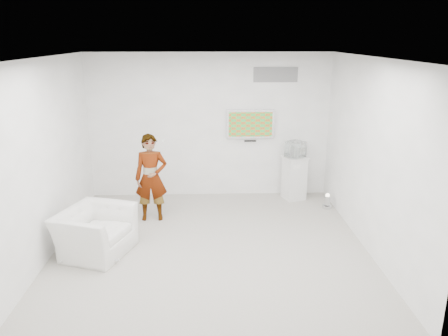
# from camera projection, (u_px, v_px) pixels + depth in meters

# --- Properties ---
(room) EXTENTS (5.01, 5.01, 3.00)m
(room) POSITION_uv_depth(u_px,v_px,m) (210.00, 158.00, 6.69)
(room) COLOR #AEA99F
(room) RESTS_ON ground
(tv) EXTENTS (1.00, 0.08, 0.60)m
(tv) POSITION_uv_depth(u_px,v_px,m) (250.00, 124.00, 9.05)
(tv) COLOR silver
(tv) RESTS_ON room
(logo_decal) EXTENTS (0.90, 0.02, 0.30)m
(logo_decal) POSITION_uv_depth(u_px,v_px,m) (276.00, 75.00, 8.81)
(logo_decal) COLOR slate
(logo_decal) RESTS_ON room
(person) EXTENTS (0.61, 0.42, 1.62)m
(person) POSITION_uv_depth(u_px,v_px,m) (151.00, 178.00, 7.99)
(person) COLOR silver
(person) RESTS_ON room
(armchair) EXTENTS (1.27, 1.36, 0.71)m
(armchair) POSITION_uv_depth(u_px,v_px,m) (95.00, 232.00, 6.83)
(armchair) COLOR silver
(armchair) RESTS_ON room
(pedestal) EXTENTS (0.56, 0.56, 0.91)m
(pedestal) POSITION_uv_depth(u_px,v_px,m) (294.00, 178.00, 9.13)
(pedestal) COLOR silver
(pedestal) RESTS_ON room
(floor_uplight) EXTENTS (0.23, 0.23, 0.29)m
(floor_uplight) POSITION_uv_depth(u_px,v_px,m) (327.00, 201.00, 8.68)
(floor_uplight) COLOR silver
(floor_uplight) RESTS_ON room
(vitrine) EXTENTS (0.45, 0.45, 0.32)m
(vitrine) POSITION_uv_depth(u_px,v_px,m) (295.00, 149.00, 8.95)
(vitrine) COLOR silver
(vitrine) RESTS_ON pedestal
(console) EXTENTS (0.06, 0.16, 0.22)m
(console) POSITION_uv_depth(u_px,v_px,m) (295.00, 152.00, 8.97)
(console) COLOR silver
(console) RESTS_ON pedestal
(wii_remote) EXTENTS (0.04, 0.14, 0.04)m
(wii_remote) POSITION_uv_depth(u_px,v_px,m) (164.00, 141.00, 7.97)
(wii_remote) COLOR silver
(wii_remote) RESTS_ON person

